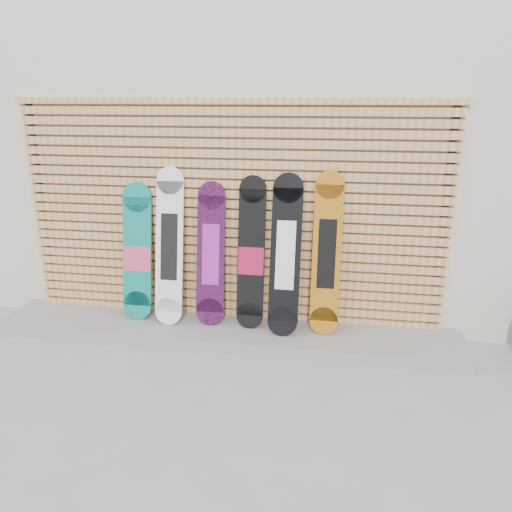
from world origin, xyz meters
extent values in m
plane|color=gray|center=(0.00, 0.00, 0.00)|extent=(80.00, 80.00, 0.00)
cube|color=beige|center=(0.50, 3.50, 1.80)|extent=(12.00, 5.00, 3.60)
cube|color=gray|center=(-0.15, 0.68, 0.06)|extent=(4.60, 0.70, 0.12)
cube|color=tan|center=(-0.15, 0.97, 0.14)|extent=(4.20, 0.05, 0.08)
cube|color=tan|center=(-0.15, 0.97, 0.23)|extent=(4.20, 0.05, 0.08)
cube|color=tan|center=(-0.15, 0.97, 0.33)|extent=(4.20, 0.05, 0.07)
cube|color=tan|center=(-0.15, 0.97, 0.43)|extent=(4.20, 0.05, 0.07)
cube|color=tan|center=(-0.15, 0.97, 0.53)|extent=(4.20, 0.05, 0.07)
cube|color=tan|center=(-0.15, 0.97, 0.62)|extent=(4.20, 0.05, 0.07)
cube|color=tan|center=(-0.15, 0.97, 0.72)|extent=(4.20, 0.05, 0.07)
cube|color=tan|center=(-0.15, 0.97, 0.82)|extent=(4.20, 0.05, 0.07)
cube|color=tan|center=(-0.15, 0.97, 0.91)|extent=(4.20, 0.05, 0.07)
cube|color=tan|center=(-0.15, 0.97, 1.01)|extent=(4.20, 0.05, 0.08)
cube|color=tan|center=(-0.15, 0.97, 1.11)|extent=(4.20, 0.05, 0.08)
cube|color=tan|center=(-0.15, 0.97, 1.20)|extent=(4.20, 0.05, 0.08)
cube|color=tan|center=(-0.15, 0.97, 1.30)|extent=(4.20, 0.05, 0.08)
cube|color=tan|center=(-0.15, 0.97, 1.40)|extent=(4.20, 0.05, 0.08)
cube|color=tan|center=(-0.15, 0.97, 1.50)|extent=(4.20, 0.05, 0.08)
cube|color=tan|center=(-0.15, 0.97, 1.59)|extent=(4.20, 0.05, 0.08)
cube|color=tan|center=(-0.15, 0.97, 1.69)|extent=(4.20, 0.05, 0.08)
cube|color=tan|center=(-0.15, 0.97, 1.79)|extent=(4.20, 0.05, 0.08)
cube|color=tan|center=(-0.15, 0.97, 1.88)|extent=(4.20, 0.05, 0.08)
cube|color=tan|center=(-0.15, 0.97, 1.98)|extent=(4.20, 0.05, 0.08)
cube|color=tan|center=(-0.15, 0.97, 2.08)|extent=(4.20, 0.05, 0.08)
cube|color=tan|center=(-0.15, 0.97, 2.17)|extent=(4.20, 0.05, 0.08)
cube|color=black|center=(-2.17, 0.99, 1.12)|extent=(0.06, 0.04, 2.23)
cube|color=black|center=(1.87, 0.99, 1.12)|extent=(0.06, 0.04, 2.23)
cube|color=tan|center=(-0.15, 0.97, 2.26)|extent=(4.26, 0.07, 0.06)
cube|color=#0D7E76|center=(-1.07, 0.81, 0.81)|extent=(0.30, 0.22, 1.09)
cylinder|color=#0D7E76|center=(-1.07, 0.71, 0.27)|extent=(0.30, 0.07, 0.30)
cylinder|color=#0D7E76|center=(-1.07, 0.91, 1.35)|extent=(0.30, 0.07, 0.30)
cube|color=#F2557B|center=(-1.07, 0.80, 0.74)|extent=(0.28, 0.07, 0.25)
cube|color=white|center=(-0.72, 0.78, 0.89)|extent=(0.28, 0.28, 1.27)
cylinder|color=white|center=(-0.72, 0.65, 0.25)|extent=(0.28, 0.08, 0.27)
cylinder|color=white|center=(-0.72, 0.91, 1.52)|extent=(0.28, 0.08, 0.27)
cube|color=black|center=(-0.72, 0.78, 0.89)|extent=(0.17, 0.16, 0.65)
cube|color=black|center=(-0.31, 0.81, 0.82)|extent=(0.28, 0.23, 1.14)
cylinder|color=black|center=(-0.31, 0.70, 0.26)|extent=(0.28, 0.07, 0.28)
cylinder|color=black|center=(-0.31, 0.91, 1.39)|extent=(0.28, 0.07, 0.28)
cube|color=#AA22A1|center=(-0.31, 0.81, 0.82)|extent=(0.17, 0.13, 0.60)
cube|color=black|center=(0.09, 0.80, 0.86)|extent=(0.26, 0.24, 1.22)
cylinder|color=black|center=(0.09, 0.70, 0.25)|extent=(0.26, 0.07, 0.26)
cylinder|color=black|center=(0.09, 0.91, 1.46)|extent=(0.26, 0.07, 0.26)
cube|color=maroon|center=(0.09, 0.79, 0.78)|extent=(0.25, 0.07, 0.27)
cube|color=black|center=(0.43, 0.75, 0.87)|extent=(0.29, 0.33, 1.23)
cylinder|color=black|center=(0.43, 0.59, 0.26)|extent=(0.29, 0.09, 0.29)
cylinder|color=black|center=(0.43, 0.90, 1.49)|extent=(0.29, 0.09, 0.29)
cube|color=white|center=(0.43, 0.75, 0.87)|extent=(0.18, 0.18, 0.64)
cube|color=#B06712|center=(0.82, 0.80, 0.89)|extent=(0.27, 0.25, 1.28)
cylinder|color=#B06712|center=(0.82, 0.68, 0.25)|extent=(0.27, 0.07, 0.27)
cylinder|color=#B06712|center=(0.82, 0.91, 1.53)|extent=(0.27, 0.07, 0.27)
cube|color=black|center=(0.82, 0.80, 0.89)|extent=(0.17, 0.14, 0.65)
camera|label=1|loc=(0.89, -3.72, 2.33)|focal=35.00mm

